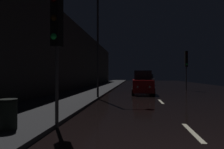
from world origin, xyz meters
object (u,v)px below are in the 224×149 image
trash_bin_curbside (8,114)px  car_distant_taillights (149,80)px  traffic_light_far_right (186,62)px  car_approaching_headlights (143,83)px  streetlamp_overhead (103,27)px  traffic_light_near_left (57,29)px

trash_bin_curbside → car_distant_taillights: (6.70, 33.14, 0.30)m
traffic_light_far_right → trash_bin_curbside: bearing=-30.7°
car_approaching_headlights → car_distant_taillights: size_ratio=1.12×
car_approaching_headlights → car_distant_taillights: bearing=174.0°
traffic_light_far_right → streetlamp_overhead: 13.14m
traffic_light_far_right → traffic_light_near_left: bearing=-28.8°
trash_bin_curbside → car_distant_taillights: size_ratio=0.23×
traffic_light_far_right → trash_bin_curbside: size_ratio=5.07×
car_distant_taillights → car_approaching_headlights: bearing=174.0°
traffic_light_near_left → traffic_light_far_right: bearing=167.3°
traffic_light_far_right → car_approaching_headlights: bearing=-49.2°
car_approaching_headlights → car_distant_taillights: (2.01, 19.14, -0.11)m
streetlamp_overhead → trash_bin_curbside: streetlamp_overhead is taller
streetlamp_overhead → trash_bin_curbside: (-1.51, -9.42, -4.90)m
streetlamp_overhead → trash_bin_curbside: bearing=-99.1°
traffic_light_near_left → traffic_light_far_right: (8.88, 18.29, 0.01)m
trash_bin_curbside → streetlamp_overhead: bearing=80.9°
traffic_light_far_right → car_approaching_headlights: size_ratio=1.05×
trash_bin_curbside → car_distant_taillights: car_distant_taillights is taller
traffic_light_near_left → traffic_light_far_right: size_ratio=1.00×
trash_bin_curbside → car_distant_taillights: bearing=78.6°
streetlamp_overhead → trash_bin_curbside: 10.73m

